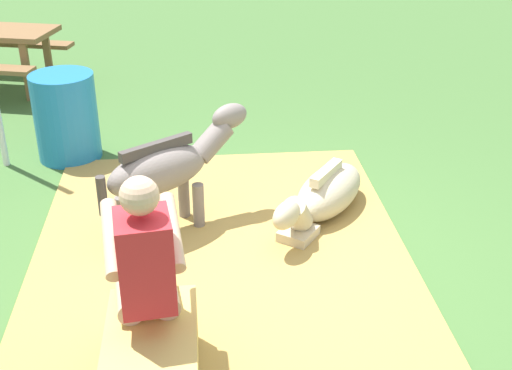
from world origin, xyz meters
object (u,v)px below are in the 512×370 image
person_seated (145,268)px  pony_standing (168,168)px  water_barrel (66,117)px  hay_bale (153,359)px  pony_lying (324,195)px

person_seated → pony_standing: person_seated is taller
person_seated → pony_standing: 1.56m
person_seated → pony_standing: (1.55, -0.08, -0.15)m
water_barrel → person_seated: bearing=-163.2°
pony_standing → water_barrel: (1.49, 1.00, -0.14)m
water_barrel → pony_standing: bearing=-146.1°
person_seated → water_barrel: 3.19m
hay_bale → pony_lying: 2.24m
pony_lying → person_seated: bearing=142.1°
hay_bale → pony_standing: size_ratio=0.65×
pony_standing → pony_lying: bearing=-84.3°
hay_bale → water_barrel: size_ratio=0.93×
person_seated → hay_bale: bearing=-174.8°
pony_standing → pony_lying: 1.28m
pony_lying → water_barrel: (1.37, 2.22, 0.22)m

